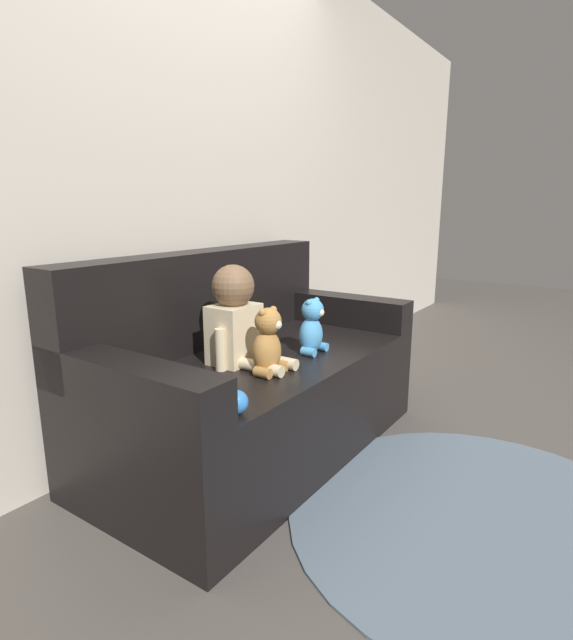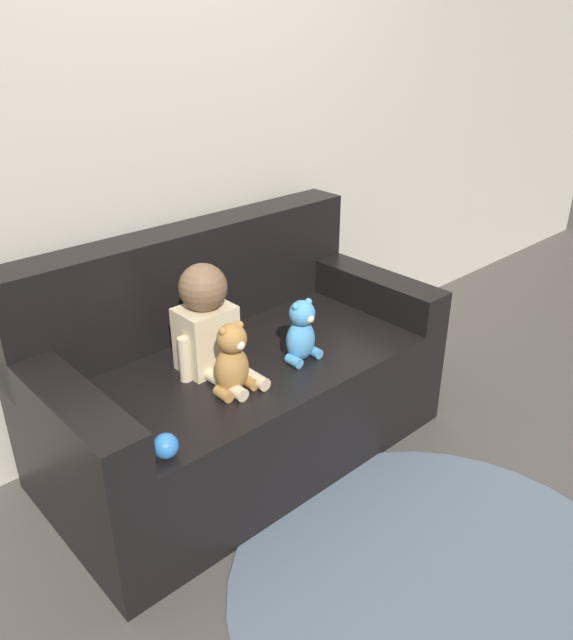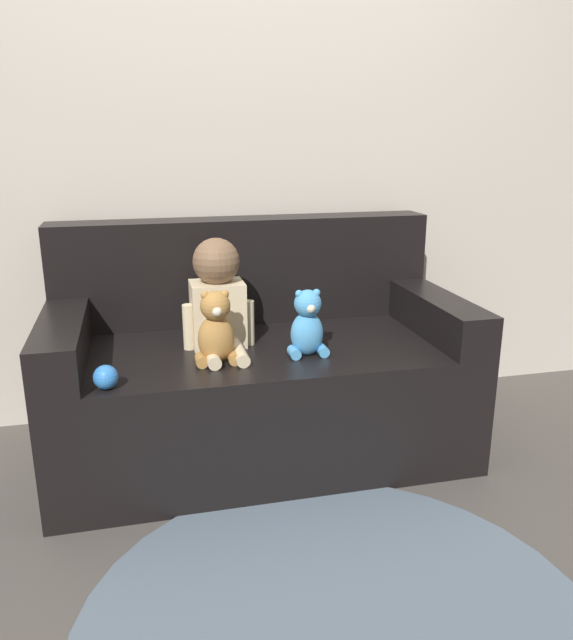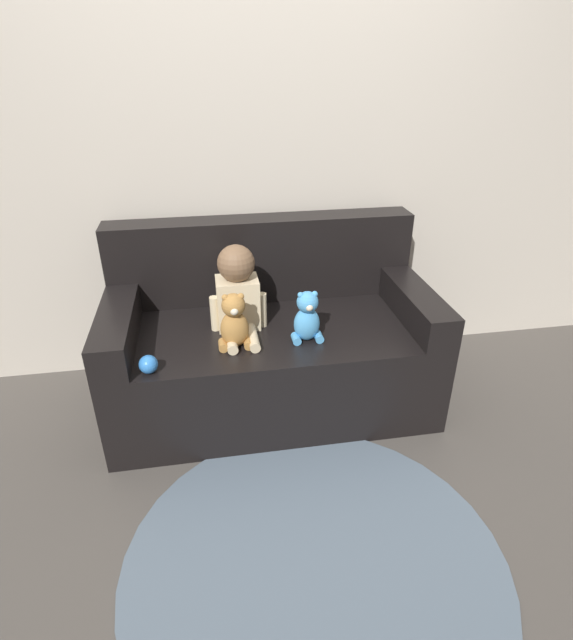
{
  "view_description": "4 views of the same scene",
  "coord_description": "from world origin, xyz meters",
  "px_view_note": "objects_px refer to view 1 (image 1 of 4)",
  "views": [
    {
      "loc": [
        -1.73,
        -1.33,
        1.14
      ],
      "look_at": [
        0.04,
        -0.12,
        0.64
      ],
      "focal_mm": 28.0,
      "sensor_mm": 36.0,
      "label": 1
    },
    {
      "loc": [
        -1.34,
        -1.72,
        1.7
      ],
      "look_at": [
        0.19,
        -0.06,
        0.58
      ],
      "focal_mm": 35.0,
      "sensor_mm": 36.0,
      "label": 2
    },
    {
      "loc": [
        -0.45,
        -2.31,
        1.27
      ],
      "look_at": [
        0.09,
        -0.11,
        0.59
      ],
      "focal_mm": 35.0,
      "sensor_mm": 36.0,
      "label": 3
    },
    {
      "loc": [
        -0.3,
        -2.2,
        1.68
      ],
      "look_at": [
        0.06,
        -0.13,
        0.55
      ],
      "focal_mm": 28.0,
      "sensor_mm": 36.0,
      "label": 4
    }
  ],
  "objects_px": {
    "teddy_bear_brown": "(268,343)",
    "toy_ball": "(236,402)",
    "couch": "(251,381)",
    "plush_toy_side": "(312,328)",
    "person_baby": "(236,319)"
  },
  "relations": [
    {
      "from": "couch",
      "to": "person_baby",
      "type": "bearing_deg",
      "value": -160.77
    },
    {
      "from": "plush_toy_side",
      "to": "teddy_bear_brown",
      "type": "bearing_deg",
      "value": -179.74
    },
    {
      "from": "person_baby",
      "to": "toy_ball",
      "type": "distance_m",
      "value": 0.56
    },
    {
      "from": "teddy_bear_brown",
      "to": "toy_ball",
      "type": "distance_m",
      "value": 0.42
    },
    {
      "from": "couch",
      "to": "teddy_bear_brown",
      "type": "height_order",
      "value": "couch"
    },
    {
      "from": "couch",
      "to": "toy_ball",
      "type": "height_order",
      "value": "couch"
    },
    {
      "from": "person_baby",
      "to": "teddy_bear_brown",
      "type": "distance_m",
      "value": 0.2
    },
    {
      "from": "toy_ball",
      "to": "plush_toy_side",
      "type": "bearing_deg",
      "value": 12.2
    },
    {
      "from": "teddy_bear_brown",
      "to": "person_baby",
      "type": "bearing_deg",
      "value": 79.82
    },
    {
      "from": "teddy_bear_brown",
      "to": "plush_toy_side",
      "type": "relative_size",
      "value": 1.07
    },
    {
      "from": "toy_ball",
      "to": "person_baby",
      "type": "bearing_deg",
      "value": 39.6
    },
    {
      "from": "couch",
      "to": "plush_toy_side",
      "type": "height_order",
      "value": "couch"
    },
    {
      "from": "couch",
      "to": "plush_toy_side",
      "type": "bearing_deg",
      "value": -59.31
    },
    {
      "from": "person_baby",
      "to": "toy_ball",
      "type": "height_order",
      "value": "person_baby"
    },
    {
      "from": "plush_toy_side",
      "to": "toy_ball",
      "type": "relative_size",
      "value": 3.14
    }
  ]
}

